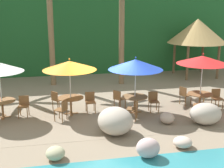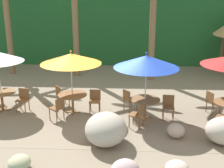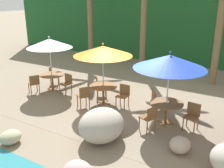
{
  "view_description": "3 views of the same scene",
  "coord_description": "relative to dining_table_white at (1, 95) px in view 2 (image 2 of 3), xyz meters",
  "views": [
    {
      "loc": [
        -1.93,
        -12.05,
        4.48
      ],
      "look_at": [
        0.57,
        0.55,
        1.15
      ],
      "focal_mm": 47.85,
      "sensor_mm": 36.0,
      "label": 1
    },
    {
      "loc": [
        0.78,
        -10.45,
        4.55
      ],
      "look_at": [
        0.23,
        0.01,
        1.24
      ],
      "focal_mm": 48.23,
      "sensor_mm": 36.0,
      "label": 2
    },
    {
      "loc": [
        3.89,
        -7.84,
        4.09
      ],
      "look_at": [
        -0.72,
        -0.08,
        1.0
      ],
      "focal_mm": 41.36,
      "sensor_mm": 36.0,
      "label": 3
    }
  ],
  "objects": [
    {
      "name": "ground_plane",
      "position": [
        4.11,
        -0.33,
        -0.61
      ],
      "size": [
        120.0,
        120.0,
        0.0
      ],
      "primitive_type": "plane",
      "color": "gray"
    },
    {
      "name": "terrace_deck",
      "position": [
        4.11,
        -0.33,
        -0.61
      ],
      "size": [
        18.0,
        5.2,
        0.01
      ],
      "color": "gray",
      "rests_on": "ground"
    },
    {
      "name": "foliage_backdrop",
      "position": [
        4.11,
        8.67,
        2.39
      ],
      "size": [
        28.0,
        2.4,
        6.0
      ],
      "color": "#1E5628",
      "rests_on": "ground"
    },
    {
      "name": "rock_seawall",
      "position": [
        4.15,
        -3.26,
        -0.22
      ],
      "size": [
        16.79,
        3.53,
        0.99
      ],
      "color": "#B5C692",
      "rests_on": "ground"
    },
    {
      "name": "dining_table_white",
      "position": [
        0.0,
        0.0,
        0.0
      ],
      "size": [
        1.1,
        1.1,
        0.74
      ],
      "color": "brown",
      "rests_on": "ground"
    },
    {
      "name": "chair_white_seaward",
      "position": [
        0.85,
        -0.0,
        -0.1
      ],
      "size": [
        0.46,
        0.47,
        0.87
      ],
      "color": "brown",
      "rests_on": "ground"
    },
    {
      "name": "umbrella_orange",
      "position": [
        2.81,
        -0.11,
        1.51
      ],
      "size": [
        2.25,
        2.25,
        2.43
      ],
      "color": "silver",
      "rests_on": "ground"
    },
    {
      "name": "dining_table_orange",
      "position": [
        2.81,
        -0.11,
        0.0
      ],
      "size": [
        1.1,
        1.1,
        0.74
      ],
      "color": "brown",
      "rests_on": "ground"
    },
    {
      "name": "chair_orange_seaward",
      "position": [
        3.66,
        -0.0,
        -0.1
      ],
      "size": [
        0.43,
        0.44,
        0.87
      ],
      "color": "brown",
      "rests_on": "ground"
    },
    {
      "name": "chair_orange_inland",
      "position": [
        2.22,
        0.51,
        -0.1
      ],
      "size": [
        0.59,
        0.59,
        0.87
      ],
      "color": "brown",
      "rests_on": "ground"
    },
    {
      "name": "chair_orange_left",
      "position": [
        2.43,
        -0.87,
        -0.1
      ],
      "size": [
        0.59,
        0.58,
        0.87
      ],
      "color": "brown",
      "rests_on": "ground"
    },
    {
      "name": "umbrella_blue",
      "position": [
        5.55,
        -0.49,
        1.53
      ],
      "size": [
        2.31,
        2.31,
        2.47
      ],
      "color": "silver",
      "rests_on": "ground"
    },
    {
      "name": "dining_table_blue",
      "position": [
        5.55,
        -0.49,
        0.0
      ],
      "size": [
        1.1,
        1.1,
        0.74
      ],
      "color": "brown",
      "rests_on": "ground"
    },
    {
      "name": "chair_blue_seaward",
      "position": [
        6.4,
        -0.47,
        -0.1
      ],
      "size": [
        0.45,
        0.46,
        0.87
      ],
      "color": "brown",
      "rests_on": "ground"
    },
    {
      "name": "chair_blue_inland",
      "position": [
        4.96,
        0.12,
        -0.1
      ],
      "size": [
        0.59,
        0.59,
        0.87
      ],
      "color": "brown",
      "rests_on": "ground"
    },
    {
      "name": "chair_blue_left",
      "position": [
        5.3,
        -1.31,
        -0.1
      ],
      "size": [
        0.56,
        0.55,
        0.87
      ],
      "color": "brown",
      "rests_on": "ground"
    },
    {
      "name": "chair_red_inland",
      "position": [
        8.11,
        0.1,
        -0.1
      ],
      "size": [
        0.55,
        0.55,
        0.87
      ],
      "color": "brown",
      "rests_on": "ground"
    },
    {
      "name": "palm_tree_nearest",
      "position": [
        -1.57,
        5.32,
        3.07
      ],
      "size": [
        3.62,
        3.3,
        5.39
      ],
      "color": "brown",
      "rests_on": "ground"
    }
  ]
}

